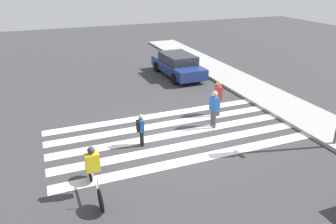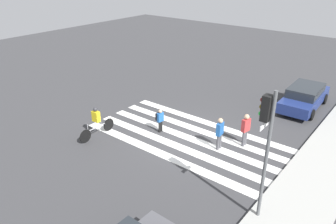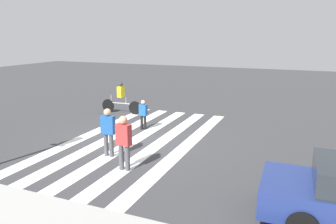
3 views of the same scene
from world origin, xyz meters
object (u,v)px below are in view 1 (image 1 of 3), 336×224
pedestrian_adult_yellow_jacket (141,128)px  car_parked_dark_suv (178,65)px  pedestrian_adult_tall_backpack (218,96)px  pedestrian_child_with_backpack (214,107)px  cyclist_near_curb (93,170)px

pedestrian_adult_yellow_jacket → car_parked_dark_suv: (-7.86, 4.89, -0.02)m
pedestrian_adult_tall_backpack → pedestrian_child_with_backpack: bearing=153.0°
cyclist_near_curb → pedestrian_adult_tall_backpack: bearing=119.8°
pedestrian_adult_tall_backpack → cyclist_near_curb: pedestrian_adult_tall_backpack is taller
pedestrian_child_with_backpack → car_parked_dark_suv: pedestrian_child_with_backpack is taller
pedestrian_child_with_backpack → car_parked_dark_suv: (-7.45, 1.56, -0.20)m
pedestrian_adult_yellow_jacket → cyclist_near_curb: size_ratio=0.57×
pedestrian_child_with_backpack → pedestrian_adult_tall_backpack: size_ratio=0.97×
pedestrian_adult_yellow_jacket → pedestrian_adult_tall_backpack: size_ratio=0.76×
pedestrian_adult_tall_backpack → car_parked_dark_suv: size_ratio=0.36×
pedestrian_child_with_backpack → cyclist_near_curb: pedestrian_child_with_backpack is taller
pedestrian_adult_tall_backpack → cyclist_near_curb: 7.40m
pedestrian_adult_yellow_jacket → pedestrian_adult_tall_backpack: bearing=119.0°
cyclist_near_curb → pedestrian_adult_yellow_jacket: bearing=136.0°
pedestrian_child_with_backpack → car_parked_dark_suv: 7.62m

